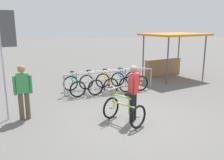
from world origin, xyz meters
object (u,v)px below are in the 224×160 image
at_px(racked_bike_white, 91,84).
at_px(racked_bike_red, 136,80).
at_px(market_stall, 169,51).
at_px(racked_bike_yellow, 107,82).
at_px(featured_bicycle, 121,106).
at_px(pedestrian_with_backpack, 23,89).
at_px(person_with_featured_bike, 133,91).
at_px(racked_bike_teal, 74,85).
at_px(racked_bike_blue, 122,81).
at_px(banner_flag, 6,44).

distance_m(racked_bike_white, racked_bike_red, 2.10).
height_order(racked_bike_red, market_stall, market_stall).
height_order(racked_bike_yellow, market_stall, market_stall).
height_order(featured_bicycle, market_stall, market_stall).
height_order(racked_bike_yellow, pedestrian_with_backpack, pedestrian_with_backpack).
bearing_deg(pedestrian_with_backpack, featured_bicycle, -28.69).
distance_m(racked_bike_red, person_with_featured_bike, 3.78).
height_order(racked_bike_teal, market_stall, market_stall).
relative_size(racked_bike_white, pedestrian_with_backpack, 0.70).
bearing_deg(racked_bike_blue, pedestrian_with_backpack, -156.04).
distance_m(racked_bike_yellow, person_with_featured_bike, 3.37).
relative_size(racked_bike_teal, person_with_featured_bike, 0.69).
bearing_deg(racked_bike_red, racked_bike_white, 176.93).
xyz_separation_m(racked_bike_white, racked_bike_blue, (1.40, -0.08, 0.00)).
xyz_separation_m(racked_bike_blue, featured_bicycle, (-1.63, -3.21, 0.12)).
xyz_separation_m(racked_bike_teal, featured_bicycle, (0.47, -3.33, 0.12)).
xyz_separation_m(person_with_featured_bike, banner_flag, (-3.24, 1.54, 1.32)).
xyz_separation_m(racked_bike_teal, racked_bike_red, (2.80, -0.15, 0.00)).
bearing_deg(person_with_featured_bike, racked_bike_white, 92.82).
distance_m(racked_bike_red, market_stall, 3.28).
bearing_deg(racked_bike_white, market_stall, 14.92).
relative_size(racked_bike_red, featured_bicycle, 0.95).
bearing_deg(market_stall, banner_flag, -158.85).
bearing_deg(racked_bike_yellow, racked_bike_white, 176.93).
relative_size(pedestrian_with_backpack, market_stall, 0.49).
height_order(racked_bike_blue, banner_flag, banner_flag).
height_order(racked_bike_blue, person_with_featured_bike, person_with_featured_bike).
relative_size(person_with_featured_bike, market_stall, 0.49).
xyz_separation_m(racked_bike_teal, market_stall, (5.57, 1.26, 1.03)).
bearing_deg(pedestrian_with_backpack, racked_bike_blue, 23.96).
relative_size(racked_bike_white, featured_bicycle, 0.92).
relative_size(racked_bike_red, banner_flag, 0.37).
bearing_deg(person_with_featured_bike, racked_bike_blue, 69.17).
bearing_deg(racked_bike_white, featured_bicycle, -93.96).
distance_m(racked_bike_teal, racked_bike_yellow, 1.40).
relative_size(racked_bike_blue, featured_bicycle, 0.91).
bearing_deg(pedestrian_with_backpack, racked_bike_red, 20.42).
bearing_deg(market_stall, racked_bike_red, -153.05).
bearing_deg(banner_flag, racked_bike_yellow, 24.72).
xyz_separation_m(racked_bike_yellow, racked_bike_blue, (0.70, -0.04, -0.00)).
bearing_deg(racked_bike_red, racked_bike_yellow, 176.93).
xyz_separation_m(racked_bike_teal, racked_bike_yellow, (1.40, -0.08, 0.00)).
height_order(featured_bicycle, banner_flag, banner_flag).
height_order(market_stall, banner_flag, banner_flag).
xyz_separation_m(racked_bike_red, market_stall, (2.78, 1.41, 1.03)).
bearing_deg(racked_bike_teal, pedestrian_with_backpack, -136.29).
bearing_deg(racked_bike_yellow, market_stall, 17.75).
bearing_deg(pedestrian_with_backpack, racked_bike_teal, 43.71).
bearing_deg(person_with_featured_bike, banner_flag, 154.56).
bearing_deg(featured_bicycle, market_stall, 41.97).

